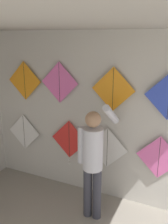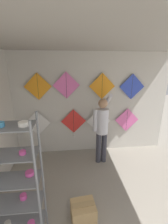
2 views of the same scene
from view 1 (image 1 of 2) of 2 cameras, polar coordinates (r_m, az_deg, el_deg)
name	(u,v)px [view 1 (image 1 of 2)]	position (r m, az deg, el deg)	size (l,w,h in m)	color
back_panel	(89,117)	(4.22, 1.14, -1.06)	(4.66, 0.06, 2.80)	beige
shopkeeper	(93,156)	(3.69, 2.08, -10.06)	(0.46, 0.65, 1.82)	#383842
kite_0	(24,132)	(4.95, -13.53, -4.46)	(0.70, 0.01, 0.70)	white
kite_1	(69,140)	(4.44, -3.40, -6.51)	(0.70, 0.04, 0.83)	red
kite_2	(107,148)	(4.18, 5.33, -8.18)	(0.70, 0.01, 0.70)	white
kite_3	(159,158)	(4.02, 16.76, -9.93)	(0.70, 0.01, 0.70)	pink
kite_4	(25,81)	(4.63, -13.43, 6.94)	(0.70, 0.01, 0.70)	orange
kite_5	(59,83)	(4.23, -5.64, 6.70)	(0.70, 0.01, 0.70)	pink
kite_6	(113,90)	(3.85, 6.65, 5.13)	(0.70, 0.01, 0.70)	orange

